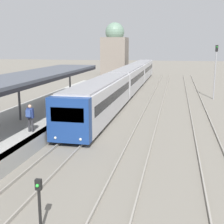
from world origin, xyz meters
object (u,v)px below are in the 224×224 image
signal_post_near (39,199)px  signal_mast_far (216,66)px  train_near (128,78)px  person_on_platform (30,116)px

signal_post_near → signal_mast_far: 29.10m
train_near → person_on_platform: bearing=-95.5°
person_on_platform → train_near: size_ratio=0.04×
signal_post_near → person_on_platform: bearing=117.7°
train_near → signal_mast_far: signal_mast_far is taller
train_near → signal_mast_far: (10.34, -4.00, 1.97)m
person_on_platform → train_near: train_near is taller
person_on_platform → signal_post_near: size_ratio=0.91×
signal_post_near → train_near: bearing=93.6°
signal_mast_far → signal_post_near: bearing=-106.7°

